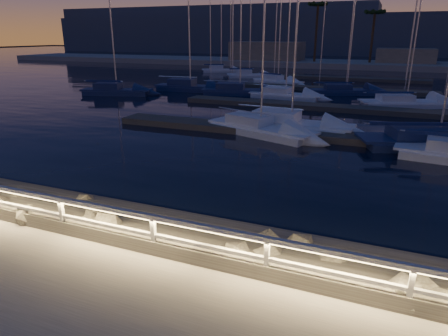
{
  "coord_description": "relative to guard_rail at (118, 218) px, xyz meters",
  "views": [
    {
      "loc": [
        6.13,
        -7.72,
        5.36
      ],
      "look_at": [
        1.3,
        4.0,
        1.1
      ],
      "focal_mm": 32.0,
      "sensor_mm": 36.0,
      "label": 1
    }
  ],
  "objects": [
    {
      "name": "ground",
      "position": [
        0.07,
        0.0,
        -0.77
      ],
      "size": [
        400.0,
        400.0,
        0.0
      ],
      "primitive_type": "plane",
      "color": "#ADA69C",
      "rests_on": "ground"
    },
    {
      "name": "harbor_water",
      "position": [
        0.07,
        31.22,
        -1.74
      ],
      "size": [
        400.0,
        440.0,
        0.6
      ],
      "color": "black",
      "rests_on": "ground"
    },
    {
      "name": "guard_rail",
      "position": [
        0.0,
        0.0,
        0.0
      ],
      "size": [
        44.11,
        0.12,
        1.06
      ],
      "color": "silver",
      "rests_on": "ground"
    },
    {
      "name": "riprap",
      "position": [
        -2.14,
        1.23,
        -0.93
      ],
      "size": [
        27.86,
        2.63,
        1.37
      ],
      "color": "slate",
      "rests_on": "ground"
    },
    {
      "name": "floating_docks",
      "position": [
        0.07,
        32.5,
        -1.17
      ],
      "size": [
        22.0,
        36.0,
        0.4
      ],
      "color": "#5A544B",
      "rests_on": "ground"
    },
    {
      "name": "far_shore",
      "position": [
        -0.06,
        74.05,
        -0.48
      ],
      "size": [
        160.0,
        14.0,
        5.2
      ],
      "color": "#ADA69C",
      "rests_on": "ground"
    },
    {
      "name": "palm_left",
      "position": [
        -7.93,
        72.0,
        9.36
      ],
      "size": [
        3.0,
        3.0,
        11.2
      ],
      "color": "brown",
      "rests_on": "ground"
    },
    {
      "name": "palm_center",
      "position": [
        2.07,
        73.0,
        8.01
      ],
      "size": [
        3.0,
        3.0,
        9.7
      ],
      "color": "brown",
      "rests_on": "ground"
    },
    {
      "name": "distant_hills",
      "position": [
        -22.06,
        133.69,
        3.96
      ],
      "size": [
        230.0,
        37.5,
        18.0
      ],
      "color": "#3C475C",
      "rests_on": "ground"
    },
    {
      "name": "sailboat_a",
      "position": [
        -20.12,
        26.5,
        -0.93
      ],
      "size": [
        7.47,
        3.92,
        12.33
      ],
      "rotation": [
        0.0,
        0.0,
        0.27
      ],
      "color": "navy",
      "rests_on": "ground"
    },
    {
      "name": "sailboat_b",
      "position": [
        0.3,
        17.62,
        -0.93
      ],
      "size": [
        8.07,
        3.03,
        13.46
      ],
      "rotation": [
        0.0,
        0.0,
        -0.08
      ],
      "color": "white",
      "rests_on": "ground"
    },
    {
      "name": "sailboat_d",
      "position": [
        8.79,
        16.48,
        -0.95
      ],
      "size": [
        8.86,
        5.27,
        14.51
      ],
      "rotation": [
        0.0,
        0.0,
        0.36
      ],
      "color": "navy",
      "rests_on": "ground"
    },
    {
      "name": "sailboat_e",
      "position": [
        -14.41,
        32.04,
        -0.9
      ],
      "size": [
        8.05,
        3.06,
        13.47
      ],
      "rotation": [
        0.0,
        0.0,
        0.09
      ],
      "color": "navy",
      "rests_on": "ground"
    },
    {
      "name": "sailboat_f",
      "position": [
        -1.16,
        15.78,
        -0.95
      ],
      "size": [
        7.56,
        4.36,
        12.45
      ],
      "rotation": [
        0.0,
        0.0,
        -0.34
      ],
      "color": "white",
      "rests_on": "ground"
    },
    {
      "name": "sailboat_g",
      "position": [
        -3.36,
        30.75,
        -0.98
      ],
      "size": [
        7.23,
        2.77,
        11.98
      ],
      "rotation": [
        0.0,
        0.0,
        -0.09
      ],
      "color": "white",
      "rests_on": "ground"
    },
    {
      "name": "sailboat_h",
      "position": [
        7.44,
        30.13,
        -0.97
      ],
      "size": [
        8.07,
        4.87,
        13.24
      ],
      "rotation": [
        0.0,
        0.0,
        0.37
      ],
      "color": "white",
      "rests_on": "ground"
    },
    {
      "name": "sailboat_i",
      "position": [
        -13.0,
        48.01,
        -0.96
      ],
      "size": [
        6.63,
        4.14,
        11.05
      ],
      "rotation": [
        0.0,
        0.0,
        0.39
      ],
      "color": "white",
      "rests_on": "ground"
    },
    {
      "name": "sailboat_j",
      "position": [
        -8.34,
        31.32,
        -0.93
      ],
      "size": [
        8.14,
        3.99,
        13.38
      ],
      "rotation": [
        0.0,
        0.0,
        0.23
      ],
      "color": "navy",
      "rests_on": "ground"
    },
    {
      "name": "sailboat_k",
      "position": [
        1.85,
        35.78,
        -0.97
      ],
      "size": [
        7.52,
        4.5,
        12.36
      ],
      "rotation": [
        0.0,
        0.0,
        0.36
      ],
      "color": "navy",
      "rests_on": "ground"
    },
    {
      "name": "sailboat_m",
      "position": [
        -20.09,
        54.4,
        -0.97
      ],
      "size": [
        6.49,
        4.13,
        10.85
      ],
      "rotation": [
        0.0,
        0.0,
        0.41
      ],
      "color": "white",
      "rests_on": "ground"
    },
    {
      "name": "sailboat_n",
      "position": [
        -7.09,
        41.88,
        -0.97
      ],
      "size": [
        6.98,
        4.58,
        11.65
      ],
      "rotation": [
        0.0,
        0.0,
        -0.43
      ],
      "color": "white",
      "rests_on": "ground"
    }
  ]
}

